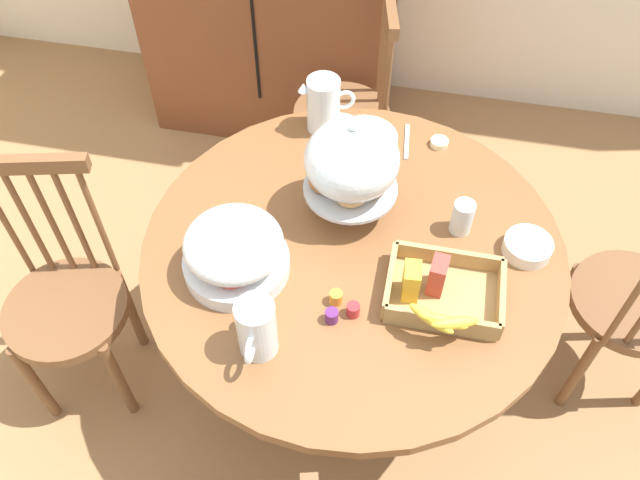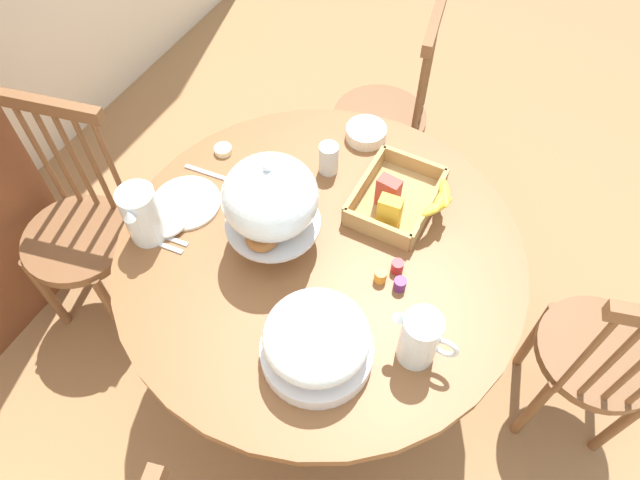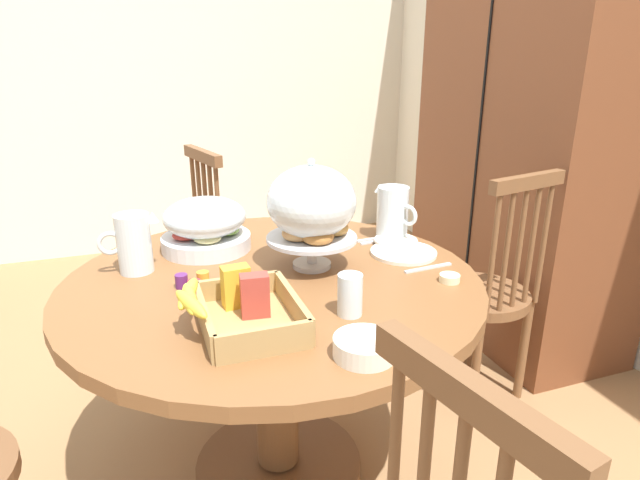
# 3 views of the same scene
# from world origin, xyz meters

# --- Properties ---
(ground_plane) EXTENTS (10.00, 10.00, 0.00)m
(ground_plane) POSITION_xyz_m (0.00, 0.00, 0.00)
(ground_plane) COLOR #997047
(dining_table) EXTENTS (1.24, 1.24, 0.74)m
(dining_table) POSITION_xyz_m (0.11, 0.08, 0.54)
(dining_table) COLOR brown
(dining_table) RESTS_ON ground_plane
(windsor_chair_by_cabinet) EXTENTS (0.41, 0.41, 0.97)m
(windsor_chair_by_cabinet) POSITION_xyz_m (1.02, 0.24, 0.45)
(windsor_chair_by_cabinet) COLOR brown
(windsor_chair_by_cabinet) RESTS_ON ground_plane
(windsor_chair_facing_door) EXTENTS (0.41, 0.41, 0.97)m
(windsor_chair_facing_door) POSITION_xyz_m (-0.06, 0.98, 0.45)
(windsor_chair_facing_door) COLOR brown
(windsor_chair_facing_door) RESTS_ON ground_plane
(windsor_chair_far_side) EXTENTS (0.42, 0.42, 0.97)m
(windsor_chair_far_side) POSITION_xyz_m (-0.79, -0.12, 0.45)
(windsor_chair_far_side) COLOR brown
(windsor_chair_far_side) RESTS_ON ground_plane
(pastry_stand_with_dome) EXTENTS (0.28, 0.28, 0.34)m
(pastry_stand_with_dome) POSITION_xyz_m (0.07, 0.21, 0.94)
(pastry_stand_with_dome) COLOR silver
(pastry_stand_with_dome) RESTS_ON dining_table
(fruit_platter_covered) EXTENTS (0.30, 0.30, 0.18)m
(fruit_platter_covered) POSITION_xyz_m (-0.20, -0.07, 0.83)
(fruit_platter_covered) COLOR silver
(fruit_platter_covered) RESTS_ON dining_table
(orange_juice_pitcher) EXTENTS (0.10, 0.18, 0.18)m
(orange_juice_pitcher) POSITION_xyz_m (-0.07, -0.30, 0.82)
(orange_juice_pitcher) COLOR silver
(orange_juice_pitcher) RESTS_ON dining_table
(milk_pitcher) EXTENTS (0.19, 0.11, 0.19)m
(milk_pitcher) POSITION_xyz_m (-0.08, 0.57, 0.83)
(milk_pitcher) COLOR silver
(milk_pitcher) RESTS_ON dining_table
(cereal_basket) EXTENTS (0.32, 0.30, 0.12)m
(cereal_basket) POSITION_xyz_m (0.37, -0.07, 0.78)
(cereal_basket) COLOR tan
(cereal_basket) RESTS_ON dining_table
(china_plate_large) EXTENTS (0.22, 0.22, 0.01)m
(china_plate_large) POSITION_xyz_m (0.07, 0.54, 0.75)
(china_plate_large) COLOR white
(china_plate_large) RESTS_ON dining_table
(china_plate_small) EXTENTS (0.15, 0.15, 0.01)m
(china_plate_small) POSITION_xyz_m (-0.02, 0.55, 0.76)
(china_plate_small) COLOR white
(china_plate_small) RESTS_ON china_plate_large
(cereal_bowl) EXTENTS (0.14, 0.14, 0.04)m
(cereal_bowl) POSITION_xyz_m (0.61, 0.16, 0.76)
(cereal_bowl) COLOR white
(cereal_bowl) RESTS_ON dining_table
(drinking_glass) EXTENTS (0.06, 0.06, 0.11)m
(drinking_glass) POSITION_xyz_m (0.41, 0.20, 0.80)
(drinking_glass) COLOR silver
(drinking_glass) RESTS_ON dining_table
(butter_dish) EXTENTS (0.06, 0.06, 0.02)m
(butter_dish) POSITION_xyz_m (0.32, 0.56, 0.75)
(butter_dish) COLOR beige
(butter_dish) RESTS_ON dining_table
(jam_jar_strawberry) EXTENTS (0.04, 0.04, 0.04)m
(jam_jar_strawberry) POSITION_xyz_m (0.15, -0.16, 0.76)
(jam_jar_strawberry) COLOR #B7282D
(jam_jar_strawberry) RESTS_ON dining_table
(jam_jar_apricot) EXTENTS (0.04, 0.04, 0.04)m
(jam_jar_apricot) POSITION_xyz_m (0.10, -0.13, 0.76)
(jam_jar_apricot) COLOR orange
(jam_jar_apricot) RESTS_ON dining_table
(jam_jar_grape) EXTENTS (0.04, 0.04, 0.04)m
(jam_jar_grape) POSITION_xyz_m (0.10, -0.19, 0.76)
(jam_jar_grape) COLOR #5B2366
(jam_jar_grape) RESTS_ON dining_table
(table_knife) EXTENTS (0.03, 0.17, 0.01)m
(table_knife) POSITION_xyz_m (-0.07, 0.53, 0.74)
(table_knife) COLOR silver
(table_knife) RESTS_ON dining_table
(dinner_fork) EXTENTS (0.03, 0.17, 0.01)m
(dinner_fork) POSITION_xyz_m (-0.10, 0.52, 0.74)
(dinner_fork) COLOR silver
(dinner_fork) RESTS_ON dining_table
(soup_spoon) EXTENTS (0.03, 0.17, 0.01)m
(soup_spoon) POSITION_xyz_m (0.21, 0.55, 0.74)
(soup_spoon) COLOR silver
(soup_spoon) RESTS_ON dining_table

